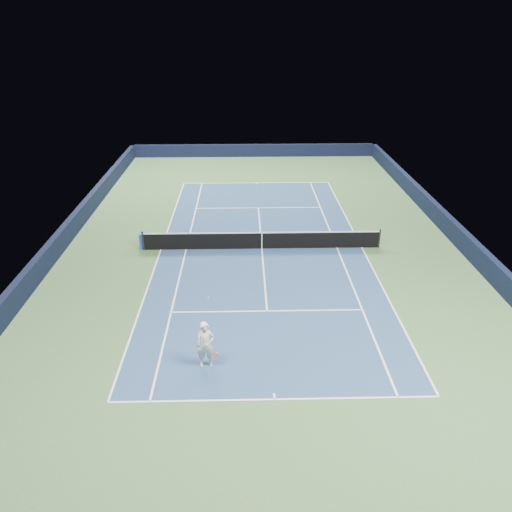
{
  "coord_description": "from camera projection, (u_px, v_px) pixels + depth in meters",
  "views": [
    {
      "loc": [
        -0.93,
        -24.65,
        11.43
      ],
      "look_at": [
        -0.39,
        -3.0,
        1.0
      ],
      "focal_mm": 35.0,
      "sensor_mm": 36.0,
      "label": 1
    }
  ],
  "objects": [
    {
      "name": "sideline_doubles_right",
      "position": [
        362.0,
        247.0,
        27.3
      ],
      "size": [
        0.08,
        23.77,
        0.0
      ],
      "primitive_type": "cube",
      "color": "white",
      "rests_on": "ground"
    },
    {
      "name": "ground",
      "position": [
        262.0,
        249.0,
        27.18
      ],
      "size": [
        40.0,
        40.0,
        0.0
      ],
      "primitive_type": "plane",
      "color": "#395D33",
      "rests_on": "ground"
    },
    {
      "name": "sideline_singles_right",
      "position": [
        337.0,
        248.0,
        27.27
      ],
      "size": [
        0.08,
        23.77,
        0.0
      ],
      "primitive_type": "cube",
      "color": "white",
      "rests_on": "ground"
    },
    {
      "name": "service_line_far",
      "position": [
        258.0,
        208.0,
        32.94
      ],
      "size": [
        8.23,
        0.08,
        0.0
      ],
      "primitive_type": "cube",
      "color": "white",
      "rests_on": "ground"
    },
    {
      "name": "service_line_near",
      "position": [
        267.0,
        311.0,
        21.41
      ],
      "size": [
        8.23,
        0.08,
        0.0
      ],
      "primitive_type": "cube",
      "color": "white",
      "rests_on": "ground"
    },
    {
      "name": "wall_far",
      "position": [
        254.0,
        150.0,
        44.79
      ],
      "size": [
        22.0,
        0.35,
        1.1
      ],
      "primitive_type": "cube",
      "color": "black",
      "rests_on": "ground"
    },
    {
      "name": "court_surface",
      "position": [
        262.0,
        249.0,
        27.18
      ],
      "size": [
        10.97,
        23.77,
        0.01
      ],
      "primitive_type": "cube",
      "color": "navy",
      "rests_on": "ground"
    },
    {
      "name": "baseline_far",
      "position": [
        256.0,
        183.0,
        37.88
      ],
      "size": [
        10.97,
        0.08,
        0.0
      ],
      "primitive_type": "cube",
      "color": "white",
      "rests_on": "ground"
    },
    {
      "name": "sponsor_cube",
      "position": [
        144.0,
        240.0,
        27.12
      ],
      "size": [
        0.63,
        0.55,
        0.85
      ],
      "color": "#1D42AF",
      "rests_on": "ground"
    },
    {
      "name": "wall_right",
      "position": [
        460.0,
        237.0,
        27.18
      ],
      "size": [
        0.35,
        40.0,
        1.1
      ],
      "primitive_type": "cube",
      "color": "black",
      "rests_on": "ground"
    },
    {
      "name": "center_mark_far",
      "position": [
        256.0,
        183.0,
        37.74
      ],
      "size": [
        0.08,
        0.3,
        0.0
      ],
      "primitive_type": "cube",
      "color": "white",
      "rests_on": "ground"
    },
    {
      "name": "tennis_net",
      "position": [
        262.0,
        240.0,
        26.96
      ],
      "size": [
        12.9,
        0.1,
        1.07
      ],
      "color": "black",
      "rests_on": "ground"
    },
    {
      "name": "sideline_singles_left",
      "position": [
        186.0,
        249.0,
        27.08
      ],
      "size": [
        0.08,
        23.77,
        0.0
      ],
      "primitive_type": "cube",
      "color": "white",
      "rests_on": "ground"
    },
    {
      "name": "center_service_line",
      "position": [
        262.0,
        248.0,
        27.17
      ],
      "size": [
        0.08,
        12.8,
        0.0
      ],
      "primitive_type": "cube",
      "color": "white",
      "rests_on": "ground"
    },
    {
      "name": "center_mark_near",
      "position": [
        274.0,
        396.0,
        16.6
      ],
      "size": [
        0.08,
        0.3,
        0.0
      ],
      "primitive_type": "cube",
      "color": "white",
      "rests_on": "ground"
    },
    {
      "name": "tennis_player",
      "position": [
        206.0,
        345.0,
        17.7
      ],
      "size": [
        0.84,
        1.3,
        2.28
      ],
      "color": "white",
      "rests_on": "ground"
    },
    {
      "name": "baseline_near",
      "position": [
        275.0,
        399.0,
        16.47
      ],
      "size": [
        10.97,
        0.08,
        0.0
      ],
      "primitive_type": "cube",
      "color": "white",
      "rests_on": "ground"
    },
    {
      "name": "wall_left",
      "position": [
        60.0,
        241.0,
        26.69
      ],
      "size": [
        0.35,
        40.0,
        1.1
      ],
      "primitive_type": "cube",
      "color": "black",
      "rests_on": "ground"
    },
    {
      "name": "sideline_doubles_left",
      "position": [
        161.0,
        250.0,
        27.05
      ],
      "size": [
        0.08,
        23.77,
        0.0
      ],
      "primitive_type": "cube",
      "color": "white",
      "rests_on": "ground"
    }
  ]
}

